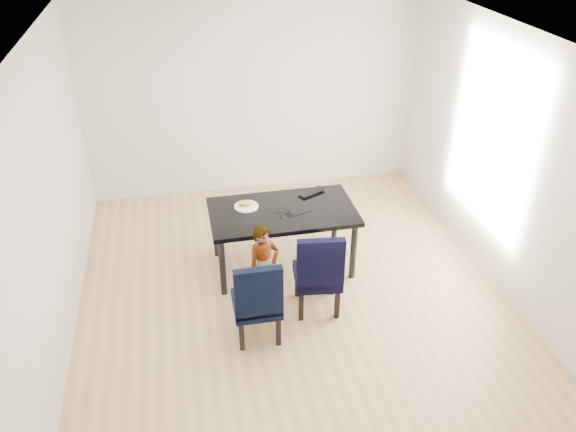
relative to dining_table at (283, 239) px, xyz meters
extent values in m
cube|color=tan|center=(0.00, -0.50, -0.38)|extent=(4.50, 5.00, 0.01)
cube|color=white|center=(0.00, -0.50, 2.33)|extent=(4.50, 5.00, 0.01)
cube|color=silver|center=(0.00, 2.00, 0.98)|extent=(4.50, 0.01, 2.70)
cube|color=silver|center=(0.00, -3.00, 0.98)|extent=(4.50, 0.01, 2.70)
cube|color=silver|center=(-2.25, -0.50, 0.98)|extent=(0.01, 5.00, 2.70)
cube|color=silver|center=(2.25, -0.50, 0.98)|extent=(0.01, 5.00, 2.70)
cube|color=black|center=(0.00, 0.00, 0.00)|extent=(1.60, 0.90, 0.75)
cube|color=black|center=(-0.47, -1.06, 0.09)|extent=(0.45, 0.47, 0.92)
cube|color=black|center=(0.20, -0.78, 0.11)|extent=(0.52, 0.53, 0.96)
imported|color=orange|center=(-0.32, -0.65, 0.11)|extent=(0.41, 0.35, 0.97)
cylinder|color=white|center=(-0.38, 0.14, 0.38)|extent=(0.34, 0.34, 0.01)
ellipsoid|color=#A88E3C|center=(-0.39, 0.15, 0.42)|extent=(0.18, 0.12, 0.06)
imported|color=black|center=(0.38, 0.35, 0.39)|extent=(0.38, 0.33, 0.03)
torus|color=black|center=(0.02, -0.14, 0.38)|extent=(0.19, 0.19, 0.01)
camera|label=1|loc=(-1.02, -5.19, 3.49)|focal=35.00mm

